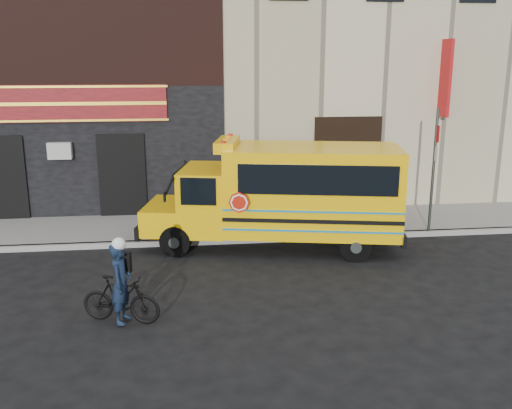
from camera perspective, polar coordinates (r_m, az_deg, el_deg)
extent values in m
plane|color=black|center=(13.42, -1.51, -7.34)|extent=(120.00, 120.00, 0.00)
cube|color=gray|center=(15.83, -2.39, -3.60)|extent=(40.00, 0.20, 0.15)
cube|color=slate|center=(17.26, -2.79, -2.06)|extent=(40.00, 3.00, 0.15)
cube|color=#BFB28F|center=(22.96, -4.19, 17.36)|extent=(20.00, 10.00, 12.00)
cube|color=black|center=(18.58, -18.83, 4.94)|extent=(10.00, 0.30, 4.00)
cube|color=black|center=(18.38, -19.75, 15.75)|extent=(10.00, 0.28, 3.00)
cube|color=#550C15|center=(18.25, -19.32, 9.49)|extent=(6.50, 0.12, 1.10)
cube|color=black|center=(19.02, -24.05, 2.35)|extent=(1.30, 0.10, 2.50)
cube|color=black|center=(18.28, -13.21, 2.79)|extent=(1.30, 0.10, 2.50)
cube|color=#AA1315|center=(19.36, 18.42, 11.89)|extent=(0.10, 0.70, 2.40)
cylinder|color=black|center=(14.86, -8.06, -3.63)|extent=(0.84, 0.43, 0.80)
cylinder|color=black|center=(16.64, -6.64, -1.61)|extent=(0.84, 0.43, 0.80)
cylinder|color=black|center=(14.58, 9.92, -4.08)|extent=(0.84, 0.43, 0.80)
cylinder|color=black|center=(16.38, 9.36, -1.97)|extent=(0.84, 0.43, 0.80)
cube|color=#EDB004|center=(15.74, -8.96, -1.12)|extent=(1.38, 2.16, 0.70)
cube|color=black|center=(15.94, -10.85, -1.94)|extent=(0.53, 2.03, 0.35)
cube|color=#EDB004|center=(15.39, -5.05, 0.57)|extent=(1.60, 2.30, 1.70)
cube|color=black|center=(15.40, -7.17, 2.06)|extent=(0.42, 1.78, 0.90)
cube|color=#EDB004|center=(15.10, 5.65, 1.54)|extent=(4.85, 3.06, 2.25)
cube|color=black|center=(15.58, 13.97, -2.50)|extent=(0.56, 2.18, 0.30)
cube|color=black|center=(13.91, 6.17, 2.43)|extent=(3.83, 0.82, 0.75)
cube|color=#EDB004|center=(15.01, -2.90, 6.02)|extent=(0.81, 1.67, 0.28)
cylinder|color=#AF1607|center=(13.93, -1.70, 0.20)|extent=(0.52, 0.13, 0.52)
cylinder|color=#373E39|center=(16.75, 17.28, 2.95)|extent=(0.08, 0.08, 3.65)
cube|color=#AA1315|center=(16.50, 17.67, 6.78)|extent=(0.05, 0.32, 0.46)
cube|color=white|center=(16.58, 17.52, 4.83)|extent=(0.05, 0.32, 0.40)
imported|color=black|center=(11.42, -13.36, -9.20)|extent=(1.64, 0.92, 0.95)
imported|color=#101C31|center=(11.22, -13.32, -7.88)|extent=(0.50, 0.65, 1.58)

